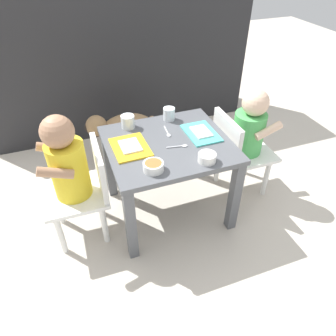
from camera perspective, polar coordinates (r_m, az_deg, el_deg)
The scene contains 14 objects.
ground_plane at distance 1.74m, azimuth 0.00°, elevation -7.33°, with size 7.00×7.00×0.00m, color beige.
kitchen_cabinet_back at distance 2.36m, azimuth -9.37°, elevation 19.09°, with size 1.86×0.39×0.97m, color #232326.
dining_table at distance 1.51m, azimuth 0.00°, elevation 2.22°, with size 0.57×0.52×0.43m.
seated_child_left at distance 1.42m, azimuth -17.20°, elevation -0.08°, with size 0.29×0.29×0.66m.
seated_child_right at distance 1.69m, azimuth 14.14°, elevation 6.33°, with size 0.28×0.28×0.61m.
dog at distance 1.98m, azimuth -8.23°, elevation 7.01°, with size 0.44×0.19×0.34m.
food_tray_left at distance 1.43m, azimuth -6.90°, elevation 3.84°, with size 0.16×0.21×0.02m.
food_tray_right at distance 1.53m, azimuth 6.06°, elevation 6.42°, with size 0.14×0.20×0.02m.
water_cup_left at distance 1.63m, azimuth 0.19°, elevation 9.70°, with size 0.06×0.06×0.06m.
water_cup_right at distance 1.58m, azimuth -7.33°, elevation 8.24°, with size 0.07×0.07×0.06m.
cereal_bowl_left_side at distance 1.34m, azimuth 7.14°, elevation 1.94°, with size 0.08×0.08×0.04m.
veggie_bowl_far at distance 1.28m, azimuth -2.68°, elevation 0.32°, with size 0.09×0.09×0.04m.
spoon_by_left_tray at distance 1.53m, azimuth -0.10°, elevation 6.49°, with size 0.02×0.10×0.01m.
spoon_by_right_tray at distance 1.43m, azimuth 2.08°, elevation 3.98°, with size 0.10×0.03×0.01m.
Camera 1 is at (-0.42, -1.14, 1.24)m, focal length 33.43 mm.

